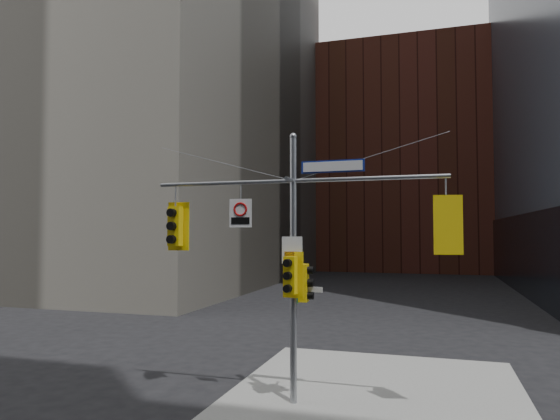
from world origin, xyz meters
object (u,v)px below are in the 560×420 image
Objects in this scene: regulatory_sign_arm at (240,212)px; traffic_light_east_arm at (446,225)px; street_sign_blade at (332,166)px; traffic_light_pole_front at (291,275)px; traffic_light_west_arm at (175,226)px; traffic_light_pole_side at (305,283)px; signal_assembly at (293,240)px.

traffic_light_east_arm is at bearing -4.66° from regulatory_sign_arm.
traffic_light_pole_front is at bearing -164.67° from street_sign_blade.
street_sign_blade is at bearing 1.04° from traffic_light_west_arm.
regulatory_sign_arm is (-1.83, -0.03, 1.89)m from traffic_light_pole_side.
regulatory_sign_arm is at bearing 179.33° from traffic_light_pole_front.
street_sign_blade reaches higher than traffic_light_pole_side.
signal_assembly is 3.90m from traffic_light_east_arm.
regulatory_sign_arm is at bearing -178.34° from street_sign_blade.
traffic_light_pole_side is 0.82× the size of traffic_light_pole_front.
street_sign_blade is (-2.81, 0.00, 1.55)m from traffic_light_east_arm.
traffic_light_pole_front reaches higher than traffic_light_pole_side.
traffic_light_west_arm is at bearing -10.36° from traffic_light_east_arm.
traffic_light_east_arm is 1.18× the size of traffic_light_pole_front.
traffic_light_west_arm is 1.79× the size of regulatory_sign_arm.
traffic_light_pole_front is at bearing -14.19° from regulatory_sign_arm.
traffic_light_west_arm reaches higher than traffic_light_pole_side.
traffic_light_pole_side is (0.32, 0.01, -1.13)m from signal_assembly.
street_sign_blade is at bearing -92.02° from traffic_light_pole_side.
signal_assembly is at bearing -178.70° from street_sign_blade.
traffic_light_east_arm is (3.88, 0.00, 0.38)m from signal_assembly.
signal_assembly is 0.95m from traffic_light_pole_front.
traffic_light_pole_side is at bearing -10.39° from traffic_light_east_arm.
street_sign_blade is 2.83m from regulatory_sign_arm.
traffic_light_west_arm is at bearing 88.30° from traffic_light_pole_side.
traffic_light_west_arm is 4.14m from traffic_light_pole_side.
traffic_light_pole_front is 0.72× the size of street_sign_blade.
traffic_light_pole_front is 3.05m from street_sign_blade.
traffic_light_pole_side is 1.26× the size of regulatory_sign_arm.
traffic_light_west_arm is at bearing 174.16° from regulatory_sign_arm.
signal_assembly is 1.69m from regulatory_sign_arm.
traffic_light_pole_front is (0.00, -0.27, -0.91)m from signal_assembly.
signal_assembly is 5.69× the size of traffic_light_west_arm.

